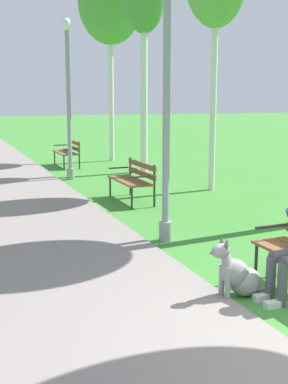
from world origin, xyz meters
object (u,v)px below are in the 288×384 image
park_bench_far (68,151)px  dog_grey (238,275)px  park_bench_mid (134,177)px  lamp_post_mid (69,98)px  birch_tree_fifth (110,3)px  lamp_post_near (167,84)px

park_bench_far → dog_grey: 11.12m
park_bench_mid → lamp_post_mid: (-0.56, 3.32, 1.64)m
birch_tree_fifth → park_bench_mid: bearing=-104.5°
dog_grey → lamp_post_mid: lamp_post_mid is taller
park_bench_far → birch_tree_fifth: bearing=28.0°
dog_grey → lamp_post_mid: 8.77m
park_bench_far → park_bench_mid: bearing=-89.8°
park_bench_far → lamp_post_near: size_ratio=0.33×
dog_grey → birch_tree_fifth: bearing=78.2°
lamp_post_mid → lamp_post_near: bearing=-90.3°
dog_grey → birch_tree_fifth: (2.51, 12.04, 5.00)m
birch_tree_fifth → dog_grey: bearing=-101.8°
lamp_post_near → park_bench_far: bearing=86.3°
lamp_post_mid → dog_grey: bearing=-91.4°
dog_grey → lamp_post_near: size_ratio=0.18×
park_bench_mid → dog_grey: 5.31m
dog_grey → park_bench_far: bearing=86.2°
dog_grey → park_bench_mid: bearing=81.8°
park_bench_mid → lamp_post_near: size_ratio=0.33×
park_bench_mid → dog_grey: (-0.76, -5.25, -0.25)m
park_bench_far → lamp_post_mid: bearing=-102.0°
lamp_post_near → park_bench_mid: bearing=78.6°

